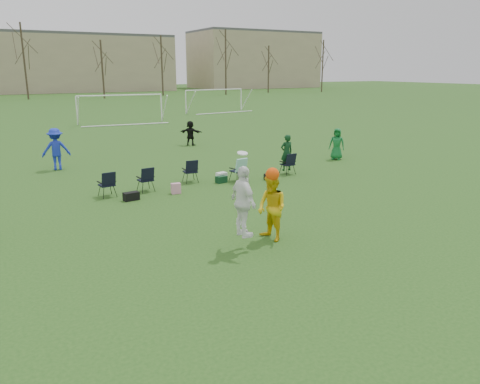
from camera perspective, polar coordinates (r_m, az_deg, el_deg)
ground at (r=12.32m, az=6.88°, el=-7.37°), size 260.00×260.00×0.00m
fielder_blue at (r=23.62m, az=-21.52°, el=4.89°), size 1.31×0.81×1.96m
fielder_green_far at (r=25.06m, az=11.71°, el=5.76°), size 0.92×0.95×1.64m
fielder_black at (r=29.35m, az=-6.06°, el=7.15°), size 1.34×1.30×1.53m
center_contest at (r=12.47m, az=2.44°, el=-1.55°), size 1.71×1.34×2.63m
sideline_setup at (r=19.52m, az=-3.15°, el=2.66°), size 8.75×2.09×1.78m
goal_mid at (r=42.68m, az=-14.40°, el=10.72°), size 7.40×0.63×2.46m
goal_right at (r=52.48m, az=-3.12°, el=11.83°), size 7.35×1.14×2.46m
tree_line at (r=79.38m, az=-24.49°, el=13.86°), size 110.28×3.28×11.40m
building_row at (r=106.09m, az=-22.22°, el=14.48°), size 126.00×16.00×13.00m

